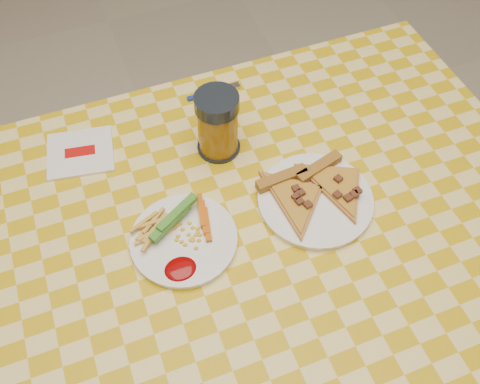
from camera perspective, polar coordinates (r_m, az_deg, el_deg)
name	(u,v)px	position (r m, az deg, el deg)	size (l,w,h in m)	color
ground	(238,360)	(1.71, -0.17, -17.47)	(8.00, 8.00, 0.00)	beige
table	(238,249)	(1.09, -0.25, -6.14)	(1.28, 0.88, 0.76)	silver
plate_left	(184,240)	(1.01, -6.00, -5.16)	(0.20, 0.20, 0.01)	white
plate_right	(315,200)	(1.06, 8.02, -0.89)	(0.22, 0.22, 0.01)	white
fries_veggies	(176,231)	(1.00, -6.81, -4.12)	(0.18, 0.16, 0.04)	gold
pizza_slices	(313,190)	(1.06, 7.84, 0.24)	(0.25, 0.23, 0.02)	#C3833C
drink_glass	(218,124)	(1.09, -2.40, 7.22)	(0.09, 0.09, 0.15)	black
napkin	(80,153)	(1.18, -16.67, 4.05)	(0.16, 0.15, 0.01)	white
fork	(214,91)	(1.26, -2.74, 10.66)	(0.13, 0.02, 0.01)	#162997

